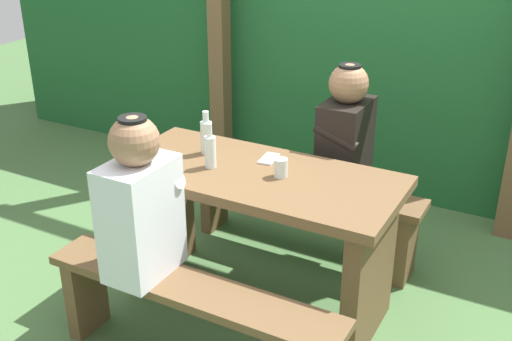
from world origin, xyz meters
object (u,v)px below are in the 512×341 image
(bench_near, at_px, (192,311))
(bottle_right, at_px, (210,151))
(person_white_shirt, at_px, (140,204))
(bottle_left, at_px, (206,136))
(picnic_table, at_px, (256,216))
(person_black_coat, at_px, (345,135))
(drinking_glass, at_px, (281,168))
(cell_phone, at_px, (269,159))
(bench_far, at_px, (304,202))

(bench_near, distance_m, bottle_right, 0.77)
(person_white_shirt, height_order, bottle_left, person_white_shirt)
(picnic_table, distance_m, bottle_right, 0.40)
(bottle_right, bearing_deg, bench_near, -67.29)
(person_black_coat, distance_m, drinking_glass, 0.58)
(drinking_glass, xyz_separation_m, bottle_left, (-0.46, 0.07, 0.05))
(cell_phone, bearing_deg, bench_far, 81.43)
(bench_far, height_order, cell_phone, cell_phone)
(bottle_left, relative_size, bottle_right, 1.01)
(bench_near, relative_size, bottle_right, 6.22)
(person_white_shirt, xyz_separation_m, drinking_glass, (0.37, 0.59, 0.01))
(person_white_shirt, distance_m, cell_phone, 0.77)
(person_white_shirt, xyz_separation_m, bottle_right, (0.02, 0.52, 0.05))
(bench_near, relative_size, bench_far, 1.00)
(picnic_table, relative_size, bench_near, 1.00)
(bottle_left, bearing_deg, bench_far, 56.65)
(person_black_coat, bearing_deg, bottle_right, -125.25)
(bench_near, bearing_deg, person_black_coat, 78.81)
(person_black_coat, bearing_deg, cell_phone, -119.95)
(person_black_coat, relative_size, cell_phone, 5.14)
(bottle_left, xyz_separation_m, bottle_right, (0.11, -0.14, -0.01))
(picnic_table, height_order, person_black_coat, person_black_coat)
(person_white_shirt, height_order, drinking_glass, person_white_shirt)
(bench_near, xyz_separation_m, cell_phone, (-0.01, 0.74, 0.43))
(picnic_table, relative_size, person_white_shirt, 1.95)
(person_white_shirt, distance_m, bottle_right, 0.53)
(bottle_right, bearing_deg, person_white_shirt, -91.89)
(picnic_table, height_order, bench_near, picnic_table)
(bench_near, relative_size, cell_phone, 10.00)
(bench_near, bearing_deg, picnic_table, 90.00)
(bench_near, xyz_separation_m, bottle_left, (-0.33, 0.67, 0.52))
(bench_far, bearing_deg, bottle_right, -108.97)
(bench_near, distance_m, person_black_coat, 1.27)
(bottle_left, xyz_separation_m, cell_phone, (0.32, 0.08, -0.09))
(cell_phone, bearing_deg, person_white_shirt, -113.79)
(bottle_right, distance_m, cell_phone, 0.31)
(person_white_shirt, relative_size, cell_phone, 5.14)
(person_black_coat, height_order, cell_phone, person_black_coat)
(bench_far, xyz_separation_m, drinking_glass, (0.13, -0.58, 0.47))
(bench_near, xyz_separation_m, bench_far, (0.00, 1.17, 0.00))
(drinking_glass, xyz_separation_m, cell_phone, (-0.14, 0.15, -0.04))
(bottle_left, bearing_deg, bottle_right, -51.44)
(person_white_shirt, relative_size, bottle_left, 3.18)
(picnic_table, relative_size, person_black_coat, 1.95)
(person_white_shirt, relative_size, bottle_right, 3.20)
(picnic_table, xyz_separation_m, cell_phone, (-0.01, 0.16, 0.25))
(bench_near, height_order, person_black_coat, person_black_coat)
(bench_far, bearing_deg, drinking_glass, -77.45)
(drinking_glass, height_order, bottle_right, bottle_right)
(person_white_shirt, xyz_separation_m, person_black_coat, (0.47, 1.16, 0.00))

